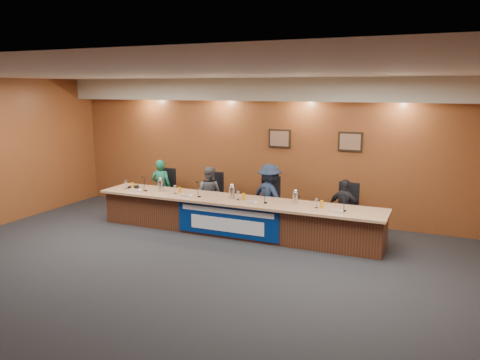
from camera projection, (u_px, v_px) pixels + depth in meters
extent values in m
plane|color=black|center=(175.00, 275.00, 7.60)|extent=(10.00, 10.00, 0.00)
cube|color=silver|center=(169.00, 73.00, 6.98)|extent=(10.00, 8.00, 0.04)
cube|color=brown|center=(264.00, 148.00, 10.88)|extent=(10.00, 0.04, 3.20)
cube|color=beige|center=(260.00, 89.00, 10.40)|extent=(10.00, 0.50, 0.50)
cube|color=#4B2515|center=(235.00, 217.00, 9.69)|extent=(6.00, 0.80, 0.70)
cube|color=#A97B57|center=(234.00, 200.00, 9.57)|extent=(6.10, 0.95, 0.05)
cube|color=navy|center=(227.00, 221.00, 9.31)|extent=(2.20, 0.02, 0.65)
cube|color=silver|center=(227.00, 211.00, 9.26)|extent=(2.00, 0.01, 0.10)
cube|color=silver|center=(227.00, 225.00, 9.31)|extent=(1.60, 0.01, 0.28)
cube|color=black|center=(280.00, 139.00, 10.65)|extent=(0.52, 0.04, 0.42)
cube|color=black|center=(350.00, 142.00, 10.02)|extent=(0.52, 0.04, 0.42)
imported|color=#155A3E|center=(161.00, 187.00, 11.13)|extent=(0.53, 0.40, 1.33)
imported|color=#4E4F53|center=(209.00, 194.00, 10.63)|extent=(0.62, 0.49, 1.25)
imported|color=#17233A|center=(269.00, 196.00, 10.04)|extent=(1.04, 0.84, 1.40)
imported|color=black|center=(345.00, 208.00, 9.42)|extent=(0.74, 0.41, 1.19)
cube|color=black|center=(164.00, 194.00, 11.25)|extent=(0.49, 0.49, 0.08)
cube|color=black|center=(211.00, 199.00, 10.75)|extent=(0.49, 0.49, 0.08)
cube|color=black|center=(271.00, 205.00, 10.17)|extent=(0.62, 0.62, 0.08)
cube|color=black|center=(345.00, 213.00, 9.53)|extent=(0.51, 0.51, 0.08)
cube|color=white|center=(135.00, 190.00, 10.22)|extent=(0.24, 0.08, 0.10)
cylinder|color=black|center=(146.00, 191.00, 10.30)|extent=(0.07, 0.07, 0.02)
cylinder|color=orange|center=(133.00, 186.00, 10.47)|extent=(0.06, 0.06, 0.15)
cylinder|color=silver|center=(126.00, 185.00, 10.55)|extent=(0.08, 0.08, 0.18)
cube|color=white|center=(185.00, 195.00, 9.71)|extent=(0.24, 0.08, 0.10)
cylinder|color=black|center=(199.00, 196.00, 9.75)|extent=(0.07, 0.07, 0.02)
cylinder|color=orange|center=(180.00, 191.00, 9.99)|extent=(0.06, 0.06, 0.15)
cylinder|color=silver|center=(175.00, 190.00, 10.02)|extent=(0.08, 0.08, 0.18)
cube|color=white|center=(250.00, 202.00, 9.14)|extent=(0.24, 0.08, 0.10)
cylinder|color=black|center=(265.00, 203.00, 9.21)|extent=(0.07, 0.07, 0.02)
cylinder|color=orange|center=(244.00, 197.00, 9.42)|extent=(0.06, 0.06, 0.15)
cylinder|color=silver|center=(238.00, 195.00, 9.49)|extent=(0.08, 0.08, 0.18)
cube|color=white|center=(336.00, 211.00, 8.47)|extent=(0.24, 0.08, 0.10)
cylinder|color=black|center=(344.00, 211.00, 8.61)|extent=(0.07, 0.07, 0.02)
cylinder|color=orange|center=(322.00, 204.00, 8.81)|extent=(0.06, 0.06, 0.15)
cylinder|color=silver|center=(317.00, 203.00, 8.83)|extent=(0.08, 0.08, 0.18)
cylinder|color=silver|center=(161.00, 186.00, 10.24)|extent=(0.12, 0.12, 0.25)
cylinder|color=silver|center=(232.00, 193.00, 9.59)|extent=(0.13, 0.13, 0.24)
cylinder|color=silver|center=(295.00, 198.00, 9.13)|extent=(0.11, 0.11, 0.24)
cylinder|color=black|center=(135.00, 187.00, 10.58)|extent=(0.32, 0.32, 0.05)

